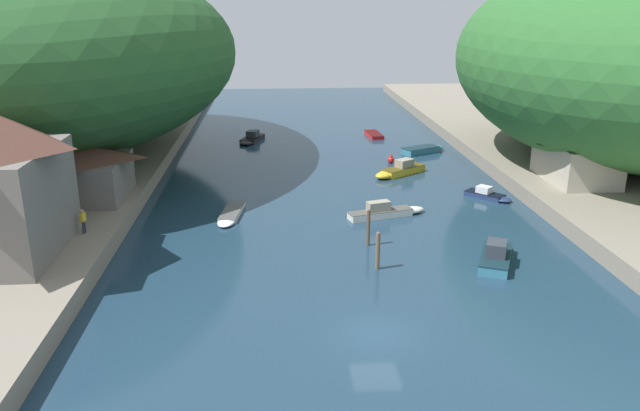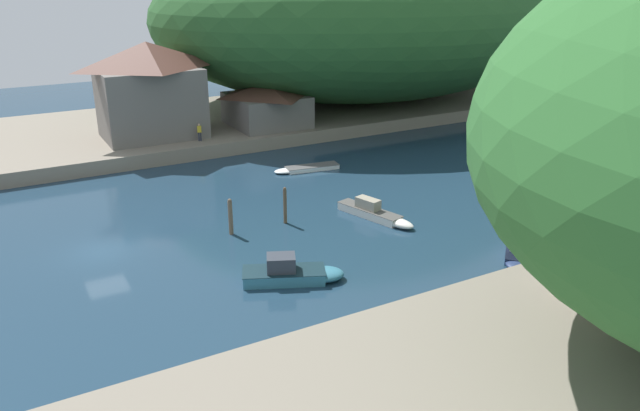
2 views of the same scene
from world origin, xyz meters
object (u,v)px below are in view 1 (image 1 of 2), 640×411
(boathouse_shed, at_px, (74,170))
(boat_far_right_bank, at_px, (230,215))
(right_bank_cottage, at_px, (577,154))
(boat_far_upstream, at_px, (497,254))
(channel_buoy_near, at_px, (391,159))
(boat_red_skiff, at_px, (489,195))
(person_on_quay, at_px, (83,220))
(boat_white_cruiser, at_px, (399,170))
(boat_near_quay, at_px, (387,212))
(boat_moored_right, at_px, (373,134))
(person_by_boathouse, at_px, (113,191))
(boat_open_rowboat, at_px, (251,139))
(boat_navy_launch, at_px, (425,149))

(boathouse_shed, xyz_separation_m, boat_far_right_bank, (12.18, -1.94, -3.37))
(right_bank_cottage, bearing_deg, boat_far_upstream, -130.21)
(boathouse_shed, relative_size, channel_buoy_near, 8.00)
(boat_red_skiff, distance_m, person_on_quay, 32.84)
(boat_white_cruiser, height_order, boat_red_skiff, boat_white_cruiser)
(boat_near_quay, bearing_deg, boat_moored_right, 156.91)
(boat_red_skiff, bearing_deg, boathouse_shed, -40.76)
(boathouse_shed, xyz_separation_m, right_bank_cottage, (41.92, 1.92, 0.08))
(right_bank_cottage, bearing_deg, boat_far_right_bank, -172.62)
(boat_far_upstream, distance_m, person_on_quay, 27.61)
(boat_white_cruiser, distance_m, boat_red_skiff, 10.28)
(boat_red_skiff, xyz_separation_m, boat_far_right_bank, (-21.99, -3.26, -0.12))
(channel_buoy_near, relative_size, person_by_boathouse, 0.62)
(channel_buoy_near, height_order, person_on_quay, person_on_quay)
(boat_far_upstream, xyz_separation_m, person_by_boathouse, (-26.94, 10.54, 1.78))
(right_bank_cottage, relative_size, boat_red_skiff, 2.09)
(boat_open_rowboat, bearing_deg, boat_near_quay, 129.64)
(boat_near_quay, distance_m, boat_moored_right, 31.38)
(boathouse_shed, height_order, boat_red_skiff, boathouse_shed)
(boat_open_rowboat, height_order, boat_moored_right, boat_open_rowboat)
(boathouse_shed, xyz_separation_m, boat_far_upstream, (30.12, -12.05, -3.07))
(boat_navy_launch, bearing_deg, right_bank_cottage, 1.05)
(boat_open_rowboat, bearing_deg, boat_red_skiff, 148.38)
(boat_far_upstream, xyz_separation_m, boat_far_right_bank, (-17.94, 10.11, -0.30))
(boat_near_quay, xyz_separation_m, channel_buoy_near, (3.43, 16.88, -0.00))
(person_on_quay, bearing_deg, boat_far_right_bank, -35.64)
(person_on_quay, bearing_deg, boat_red_skiff, -52.68)
(boat_far_upstream, bearing_deg, boat_moored_right, 116.63)
(boat_open_rowboat, xyz_separation_m, boat_far_right_bank, (-0.83, -27.80, -0.19))
(person_on_quay, relative_size, person_by_boathouse, 1.00)
(boat_near_quay, height_order, boat_red_skiff, boat_near_quay)
(boat_near_quay, xyz_separation_m, boat_far_upstream, (5.55, -9.36, 0.09))
(boat_white_cruiser, relative_size, person_by_boathouse, 3.46)
(boat_white_cruiser, bearing_deg, boathouse_shed, 72.66)
(boat_red_skiff, xyz_separation_m, boat_far_upstream, (-4.06, -13.37, 0.19))
(boat_near_quay, relative_size, channel_buoy_near, 6.31)
(boathouse_shed, xyz_separation_m, person_on_quay, (2.82, -8.26, -1.29))
(boathouse_shed, distance_m, boat_moored_right, 40.28)
(boat_far_right_bank, distance_m, channel_buoy_near, 22.59)
(boat_moored_right, distance_m, person_on_quay, 44.75)
(boat_navy_launch, bearing_deg, boat_white_cruiser, -55.35)
(boat_open_rowboat, relative_size, person_on_quay, 3.34)
(boat_navy_launch, relative_size, channel_buoy_near, 5.31)
(boat_white_cruiser, bearing_deg, boat_moored_right, -37.31)
(person_by_boathouse, bearing_deg, boathouse_shed, 79.15)
(boat_red_skiff, distance_m, boat_far_right_bank, 22.24)
(boat_navy_launch, xyz_separation_m, channel_buoy_near, (-4.72, -4.48, 0.04))
(right_bank_cottage, bearing_deg, boat_white_cruiser, 151.70)
(boathouse_shed, relative_size, boat_red_skiff, 2.09)
(boat_open_rowboat, xyz_separation_m, person_by_boathouse, (-9.83, -27.37, 1.90))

